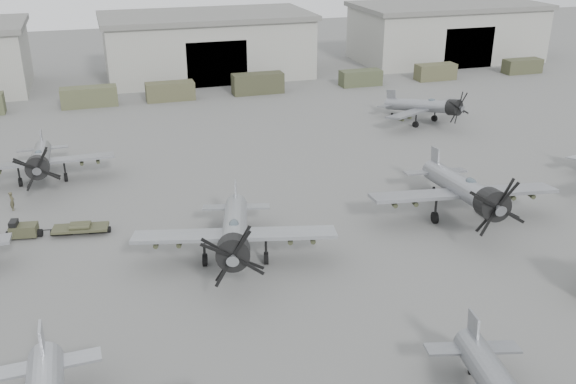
{
  "coord_description": "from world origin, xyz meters",
  "views": [
    {
      "loc": [
        -15.94,
        -28.66,
        21.05
      ],
      "look_at": [
        -3.28,
        12.48,
        2.5
      ],
      "focal_mm": 40.0,
      "sensor_mm": 36.0,
      "label": 1
    }
  ],
  "objects_px": {
    "aircraft_mid_1": "(235,232)",
    "aircraft_far_0": "(40,160)",
    "aircraft_far_1": "(427,106)",
    "ground_crew": "(12,201)",
    "aircraft_mid_2": "(466,190)",
    "tug_trailer": "(45,229)"
  },
  "relations": [
    {
      "from": "aircraft_mid_2",
      "to": "tug_trailer",
      "type": "xyz_separation_m",
      "value": [
        -29.73,
        6.69,
        -2.05
      ]
    },
    {
      "from": "aircraft_mid_1",
      "to": "aircraft_far_1",
      "type": "relative_size",
      "value": 1.22
    },
    {
      "from": "tug_trailer",
      "to": "ground_crew",
      "type": "height_order",
      "value": "ground_crew"
    },
    {
      "from": "aircraft_far_0",
      "to": "tug_trailer",
      "type": "height_order",
      "value": "aircraft_far_0"
    },
    {
      "from": "aircraft_mid_2",
      "to": "aircraft_far_1",
      "type": "relative_size",
      "value": 1.29
    },
    {
      "from": "aircraft_far_0",
      "to": "ground_crew",
      "type": "xyz_separation_m",
      "value": [
        -2.04,
        -4.89,
        -1.46
      ]
    },
    {
      "from": "aircraft_mid_2",
      "to": "tug_trailer",
      "type": "bearing_deg",
      "value": 175.77
    },
    {
      "from": "aircraft_far_1",
      "to": "tug_trailer",
      "type": "xyz_separation_m",
      "value": [
        -38.91,
        -16.01,
        -1.53
      ]
    },
    {
      "from": "aircraft_mid_2",
      "to": "aircraft_far_0",
      "type": "height_order",
      "value": "aircraft_mid_2"
    },
    {
      "from": "aircraft_far_0",
      "to": "ground_crew",
      "type": "bearing_deg",
      "value": -113.56
    },
    {
      "from": "aircraft_mid_2",
      "to": "aircraft_far_0",
      "type": "distance_m",
      "value": 34.73
    },
    {
      "from": "aircraft_mid_1",
      "to": "ground_crew",
      "type": "xyz_separation_m",
      "value": [
        -14.65,
        13.49,
        -1.66
      ]
    },
    {
      "from": "aircraft_mid_2",
      "to": "tug_trailer",
      "type": "height_order",
      "value": "aircraft_mid_2"
    },
    {
      "from": "aircraft_mid_1",
      "to": "aircraft_far_0",
      "type": "relative_size",
      "value": 1.1
    },
    {
      "from": "aircraft_mid_1",
      "to": "aircraft_mid_2",
      "type": "height_order",
      "value": "aircraft_mid_2"
    },
    {
      "from": "aircraft_far_1",
      "to": "ground_crew",
      "type": "relative_size",
      "value": 7.2
    },
    {
      "from": "aircraft_mid_2",
      "to": "aircraft_mid_1",
      "type": "bearing_deg",
      "value": -167.04
    },
    {
      "from": "aircraft_mid_2",
      "to": "aircraft_far_0",
      "type": "xyz_separation_m",
      "value": [
        -30.3,
        16.98,
        -0.34
      ]
    },
    {
      "from": "aircraft_mid_1",
      "to": "tug_trailer",
      "type": "xyz_separation_m",
      "value": [
        -12.04,
        8.08,
        -1.91
      ]
    },
    {
      "from": "aircraft_mid_1",
      "to": "aircraft_far_0",
      "type": "bearing_deg",
      "value": 138.07
    },
    {
      "from": "aircraft_far_0",
      "to": "ground_crew",
      "type": "height_order",
      "value": "aircraft_far_0"
    },
    {
      "from": "aircraft_far_0",
      "to": "ground_crew",
      "type": "relative_size",
      "value": 7.98
    }
  ]
}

